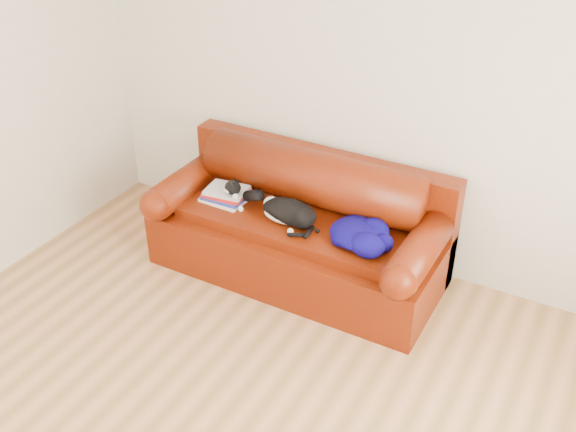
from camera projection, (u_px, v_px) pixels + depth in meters
name	position (u px, v px, depth m)	size (l,w,h in m)	color
ground	(219.00, 423.00, 3.83)	(4.50, 4.50, 0.00)	olive
room_shell	(224.00, 168.00, 2.92)	(4.52, 4.02, 2.61)	beige
sofa_base	(298.00, 245.00, 4.94)	(2.10, 0.90, 0.50)	#3E0802
sofa_back	(314.00, 195.00, 4.96)	(2.10, 1.01, 0.88)	#3E0802
book_stack	(226.00, 195.00, 4.96)	(0.32, 0.26, 0.10)	white
cat	(288.00, 212.00, 4.68)	(0.56, 0.34, 0.21)	black
blanket	(361.00, 234.00, 4.48)	(0.52, 0.53, 0.15)	#080243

